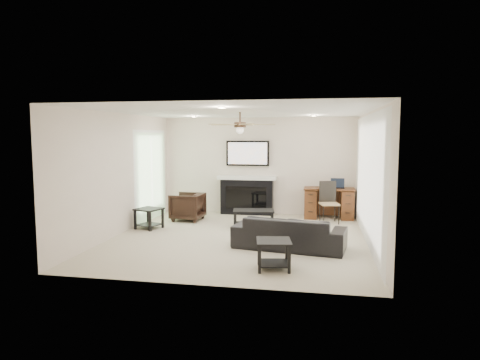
{
  "coord_description": "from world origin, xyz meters",
  "views": [
    {
      "loc": [
        1.55,
        -8.23,
        2.05
      ],
      "look_at": [
        -0.08,
        0.53,
        1.11
      ],
      "focal_mm": 32.0,
      "sensor_mm": 36.0,
      "label": 1
    }
  ],
  "objects": [
    {
      "name": "room_shell",
      "position": [
        0.19,
        0.08,
        1.68
      ],
      "size": [
        5.5,
        5.54,
        2.52
      ],
      "color": "beige",
      "rests_on": "ground"
    },
    {
      "name": "sofa",
      "position": [
        1.04,
        -0.6,
        0.29
      ],
      "size": [
        2.1,
        1.08,
        0.58
      ],
      "primitive_type": "imported",
      "rotation": [
        0.0,
        0.0,
        2.99
      ],
      "color": "black",
      "rests_on": "ground"
    },
    {
      "name": "armchair",
      "position": [
        -1.56,
        1.55,
        0.33
      ],
      "size": [
        0.78,
        0.76,
        0.66
      ],
      "primitive_type": "imported",
      "rotation": [
        0.0,
        0.0,
        -1.64
      ],
      "color": "black",
      "rests_on": "ground"
    },
    {
      "name": "coffee_table",
      "position": [
        0.14,
        1.0,
        0.2
      ],
      "size": [
        0.97,
        0.63,
        0.4
      ],
      "primitive_type": "cube",
      "rotation": [
        0.0,
        0.0,
        0.16
      ],
      "color": "black",
      "rests_on": "ground"
    },
    {
      "name": "end_table_near",
      "position": [
        0.89,
        -1.85,
        0.23
      ],
      "size": [
        0.6,
        0.6,
        0.45
      ],
      "primitive_type": "cube",
      "rotation": [
        0.0,
        0.0,
        0.16
      ],
      "color": "black",
      "rests_on": "ground"
    },
    {
      "name": "end_table_left",
      "position": [
        -2.11,
        0.5,
        0.23
      ],
      "size": [
        0.63,
        0.63,
        0.45
      ],
      "primitive_type": "cube",
      "rotation": [
        0.0,
        0.0,
        -0.32
      ],
      "color": "black",
      "rests_on": "ground"
    },
    {
      "name": "fireplace_unit",
      "position": [
        -0.28,
        2.58,
        0.95
      ],
      "size": [
        1.52,
        0.34,
        1.91
      ],
      "primitive_type": "cube",
      "color": "black",
      "rests_on": "ground"
    },
    {
      "name": "desk",
      "position": [
        1.8,
        2.4,
        0.38
      ],
      "size": [
        1.22,
        0.56,
        0.76
      ],
      "primitive_type": "cube",
      "color": "#421F10",
      "rests_on": "ground"
    },
    {
      "name": "desk_chair",
      "position": [
        1.8,
        1.85,
        0.48
      ],
      "size": [
        0.51,
        0.52,
        0.97
      ],
      "primitive_type": "cube",
      "rotation": [
        0.0,
        0.0,
        0.23
      ],
      "color": "black",
      "rests_on": "ground"
    },
    {
      "name": "laptop",
      "position": [
        2.0,
        2.38,
        0.88
      ],
      "size": [
        0.33,
        0.24,
        0.23
      ],
      "primitive_type": "cube",
      "color": "black",
      "rests_on": "desk"
    }
  ]
}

